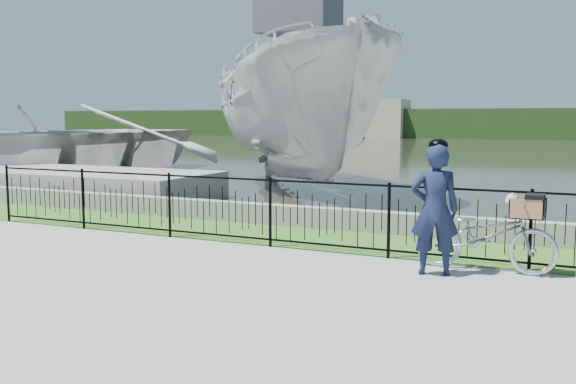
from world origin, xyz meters
The scene contains 12 objects.
ground centered at (0.00, 0.00, 0.00)m, with size 120.00×120.00×0.00m, color gray.
grass_strip centered at (0.00, 2.60, 0.00)m, with size 60.00×2.00×0.01m, color #386920.
water centered at (0.00, 33.00, 0.00)m, with size 120.00×120.00×0.00m, color #28291F.
quay_wall centered at (0.00, 3.60, 0.20)m, with size 60.00×0.30×0.40m, color gray.
fence centered at (0.00, 1.60, 0.58)m, with size 14.00×0.06×1.15m, color black, non-canonical shape.
far_treeline centered at (0.00, 60.00, 1.50)m, with size 120.00×6.00×3.00m, color #213E17.
far_building_left centered at (-18.00, 58.00, 2.00)m, with size 8.00×4.00×4.00m, color #AF9E8C.
dock centered at (-10.00, 5.50, 0.35)m, with size 10.00×3.00×0.70m, color gray.
bicycle_rig centered at (2.44, 1.40, 0.51)m, with size 1.91×0.66×1.12m.
cyclist centered at (1.84, 0.89, 0.91)m, with size 0.74×0.59×1.84m.
boat_near centered at (-4.28, 9.87, 2.26)m, with size 10.36×11.46×6.16m.
boat_far centered at (-13.94, 9.79, 1.29)m, with size 9.21×12.69×2.59m.
Camera 1 is at (3.72, -7.63, 2.11)m, focal length 40.00 mm.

